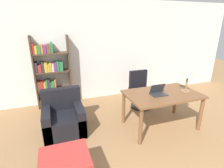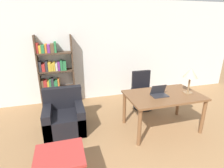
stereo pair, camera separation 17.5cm
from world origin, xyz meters
The scene contains 8 objects.
wall_back centered at (0.00, 4.53, 1.35)m, with size 8.00×0.06×2.70m.
desk centered at (0.44, 2.55, 0.66)m, with size 1.47×0.90×0.76m.
laptop centered at (0.32, 2.53, 0.80)m, with size 0.31×0.20×0.21m.
table_lamp centered at (0.95, 2.49, 1.16)m, with size 0.28×0.28×0.52m.
office_chair centered at (0.49, 3.57, 0.43)m, with size 0.52×0.52×0.94m.
side_table_blue centered at (-1.58, 1.71, 0.42)m, with size 0.64×0.55×0.49m.
armchair centered at (-1.50, 3.04, 0.28)m, with size 0.78×0.75×0.84m.
bookshelf centered at (-1.68, 4.34, 0.81)m, with size 0.88×0.28×1.83m.
Camera 1 is at (-1.60, -0.18, 2.10)m, focal length 28.00 mm.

